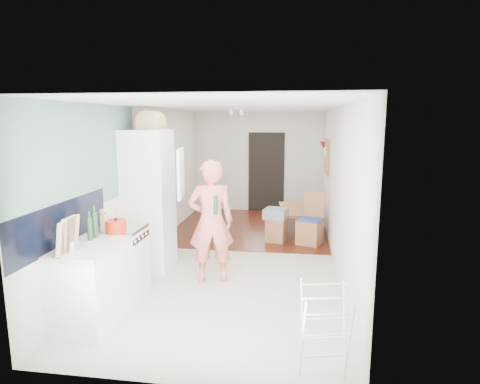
% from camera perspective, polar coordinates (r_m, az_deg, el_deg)
% --- Properties ---
extents(room_shell, '(3.20, 7.00, 2.50)m').
position_cam_1_polar(room_shell, '(6.70, -0.30, 1.22)').
color(room_shell, beige).
rests_on(room_shell, ground).
extents(floor, '(3.20, 7.00, 0.01)m').
position_cam_1_polar(floor, '(7.00, -0.29, -8.94)').
color(floor, '#BEB3A0').
rests_on(floor, ground).
extents(wood_floor_overlay, '(3.20, 3.30, 0.01)m').
position_cam_1_polar(wood_floor_overlay, '(8.75, 1.52, -4.99)').
color(wood_floor_overlay, '#55160D').
rests_on(wood_floor_overlay, room_shell).
extents(sage_wall_panel, '(0.02, 3.00, 1.30)m').
position_cam_1_polar(sage_wall_panel, '(5.24, -21.28, 4.66)').
color(sage_wall_panel, gray).
rests_on(sage_wall_panel, room_shell).
extents(tile_splashback, '(0.02, 1.90, 0.50)m').
position_cam_1_polar(tile_splashback, '(4.88, -23.86, -4.21)').
color(tile_splashback, black).
rests_on(tile_splashback, room_shell).
extents(doorway_recess, '(0.90, 0.04, 2.00)m').
position_cam_1_polar(doorway_recess, '(10.14, 3.76, 2.80)').
color(doorway_recess, black).
rests_on(doorway_recess, room_shell).
extents(base_cabinet, '(0.60, 0.90, 0.86)m').
position_cam_1_polar(base_cabinet, '(4.96, -20.40, -12.51)').
color(base_cabinet, white).
rests_on(base_cabinet, room_shell).
extents(worktop, '(0.62, 0.92, 0.06)m').
position_cam_1_polar(worktop, '(4.81, -20.73, -7.43)').
color(worktop, beige).
rests_on(worktop, room_shell).
extents(range_cooker, '(0.60, 0.60, 0.88)m').
position_cam_1_polar(range_cooker, '(5.58, -16.69, -9.65)').
color(range_cooker, white).
rests_on(range_cooker, room_shell).
extents(cooker_top, '(0.60, 0.60, 0.04)m').
position_cam_1_polar(cooker_top, '(5.44, -16.94, -5.08)').
color(cooker_top, '#BABABC').
rests_on(cooker_top, room_shell).
extents(fridge_housing, '(0.66, 0.66, 2.15)m').
position_cam_1_polar(fridge_housing, '(6.31, -12.86, -1.21)').
color(fridge_housing, white).
rests_on(fridge_housing, room_shell).
extents(fridge_door, '(0.14, 0.56, 0.70)m').
position_cam_1_polar(fridge_door, '(5.75, -8.44, 2.66)').
color(fridge_door, white).
rests_on(fridge_door, room_shell).
extents(fridge_interior, '(0.02, 0.52, 0.66)m').
position_cam_1_polar(fridge_interior, '(6.13, -10.33, 3.05)').
color(fridge_interior, white).
rests_on(fridge_interior, room_shell).
extents(pinboard, '(0.03, 0.90, 0.70)m').
position_cam_1_polar(pinboard, '(8.50, 12.29, 4.91)').
color(pinboard, tan).
rests_on(pinboard, room_shell).
extents(pinboard_frame, '(0.00, 0.94, 0.74)m').
position_cam_1_polar(pinboard_frame, '(8.49, 12.19, 4.92)').
color(pinboard_frame, '#AF6E3B').
rests_on(pinboard_frame, room_shell).
extents(wall_sconce, '(0.18, 0.18, 0.16)m').
position_cam_1_polar(wall_sconce, '(9.13, 11.81, 6.53)').
color(wall_sconce, maroon).
rests_on(wall_sconce, room_shell).
extents(person, '(0.87, 0.69, 2.08)m').
position_cam_1_polar(person, '(5.65, -4.16, -2.65)').
color(person, '#E97664').
rests_on(person, floor).
extents(dining_table, '(0.77, 1.22, 0.41)m').
position_cam_1_polar(dining_table, '(8.55, 8.50, -4.09)').
color(dining_table, '#AF6E3B').
rests_on(dining_table, floor).
extents(dining_chair, '(0.54, 0.54, 0.98)m').
position_cam_1_polar(dining_chair, '(7.56, 9.93, -3.79)').
color(dining_chair, '#AF6E3B').
rests_on(dining_chair, floor).
extents(stool, '(0.42, 0.42, 0.46)m').
position_cam_1_polar(stool, '(7.71, 5.19, -5.41)').
color(stool, '#AF6E3B').
rests_on(stool, floor).
extents(grey_drape, '(0.49, 0.49, 0.19)m').
position_cam_1_polar(grey_drape, '(7.64, 5.10, -3.06)').
color(grey_drape, gray).
rests_on(grey_drape, stool).
extents(drying_rack, '(0.49, 0.46, 0.81)m').
position_cam_1_polar(drying_rack, '(3.92, 11.90, -18.73)').
color(drying_rack, white).
rests_on(drying_rack, floor).
extents(bread_bin, '(0.46, 0.44, 0.20)m').
position_cam_1_polar(bread_bin, '(6.26, -12.51, 9.57)').
color(bread_bin, tan).
rests_on(bread_bin, fridge_housing).
extents(red_casserole, '(0.32, 0.32, 0.15)m').
position_cam_1_polar(red_casserole, '(5.20, -17.22, -4.69)').
color(red_casserole, red).
rests_on(red_casserole, cooker_top).
extents(steel_pan, '(0.26, 0.26, 0.11)m').
position_cam_1_polar(steel_pan, '(4.70, -23.16, -6.91)').
color(steel_pan, '#BABABC').
rests_on(steel_pan, worktop).
extents(held_bottle, '(0.06, 0.06, 0.26)m').
position_cam_1_polar(held_bottle, '(5.50, -3.44, -1.86)').
color(held_bottle, '#1E4125').
rests_on(held_bottle, person).
extents(bottle_a, '(0.08, 0.08, 0.27)m').
position_cam_1_polar(bottle_a, '(4.95, -20.58, -4.91)').
color(bottle_a, '#1E4125').
rests_on(bottle_a, worktop).
extents(bottle_b, '(0.09, 0.09, 0.31)m').
position_cam_1_polar(bottle_b, '(5.04, -19.94, -4.41)').
color(bottle_b, '#1E4125').
rests_on(bottle_b, worktop).
extents(bottle_c, '(0.10, 0.10, 0.22)m').
position_cam_1_polar(bottle_c, '(4.68, -23.29, -6.27)').
color(bottle_c, silver).
rests_on(bottle_c, worktop).
extents(pepper_mill_front, '(0.08, 0.08, 0.24)m').
position_cam_1_polar(pepper_mill_front, '(5.25, -18.64, -4.18)').
color(pepper_mill_front, tan).
rests_on(pepper_mill_front, worktop).
extents(pepper_mill_back, '(0.08, 0.08, 0.23)m').
position_cam_1_polar(pepper_mill_back, '(5.26, -18.97, -4.20)').
color(pepper_mill_back, tan).
rests_on(pepper_mill_back, worktop).
extents(chopping_boards, '(0.05, 0.29, 0.40)m').
position_cam_1_polar(chopping_boards, '(4.51, -23.31, -5.74)').
color(chopping_boards, tan).
rests_on(chopping_boards, worktop).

